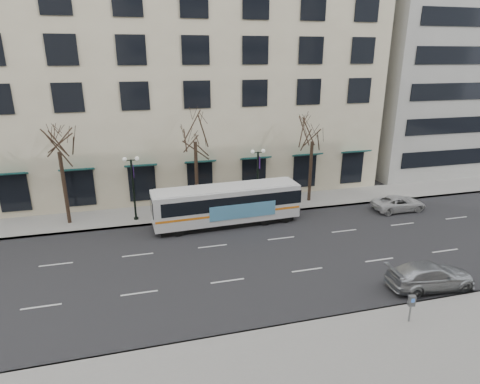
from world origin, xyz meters
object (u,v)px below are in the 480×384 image
object	(u,v)px
city_bus	(228,204)
pay_station	(411,303)
lamp_post_left	(133,186)
lamp_post_right	(258,176)
tree_far_left	(57,139)
silver_car	(431,276)
white_pickup	(399,203)
tree_far_mid	(195,130)
tree_far_right	(313,130)

from	to	relation	value
city_bus	pay_station	xyz separation A→B (m)	(5.81, -14.15, -0.48)
lamp_post_left	lamp_post_right	size ratio (longest dim) A/B	1.00
tree_far_left	silver_car	world-z (taller)	tree_far_left
lamp_post_right	city_bus	distance (m)	4.14
lamp_post_right	white_pickup	size ratio (longest dim) A/B	1.16
tree_far_mid	white_pickup	world-z (taller)	tree_far_mid
silver_car	white_pickup	world-z (taller)	silver_car
tree_far_right	lamp_post_right	world-z (taller)	tree_far_right
silver_car	pay_station	world-z (taller)	pay_station
tree_far_mid	lamp_post_left	world-z (taller)	tree_far_mid
lamp_post_left	silver_car	size ratio (longest dim) A/B	1.04
lamp_post_left	lamp_post_right	distance (m)	10.00
tree_far_left	tree_far_mid	bearing A→B (deg)	0.00
pay_station	silver_car	bearing A→B (deg)	48.32
tree_far_right	lamp_post_right	bearing A→B (deg)	-173.15
tree_far_right	pay_station	distance (m)	18.08
pay_station	tree_far_right	bearing A→B (deg)	92.31
lamp_post_left	tree_far_left	bearing A→B (deg)	173.17
lamp_post_right	pay_station	world-z (taller)	lamp_post_right
tree_far_mid	city_bus	xyz separation A→B (m)	(1.89, -3.00, -5.24)
tree_far_left	white_pickup	size ratio (longest dim) A/B	1.86
tree_far_mid	lamp_post_right	size ratio (longest dim) A/B	1.64
city_bus	tree_far_left	bearing A→B (deg)	163.18
tree_far_left	tree_far_mid	xyz separation A→B (m)	(10.00, 0.00, 0.21)
tree_far_left	lamp_post_left	size ratio (longest dim) A/B	1.60
tree_far_right	pay_station	xyz separation A→B (m)	(-2.31, -17.15, -5.23)
lamp_post_right	city_bus	world-z (taller)	lamp_post_right
tree_far_right	city_bus	xyz separation A→B (m)	(-8.11, -3.00, -4.76)
tree_far_mid	lamp_post_left	bearing A→B (deg)	-173.15
lamp_post_left	white_pickup	distance (m)	21.83
white_pickup	tree_far_left	bearing A→B (deg)	81.91
tree_far_right	silver_car	xyz separation A→B (m)	(0.90, -14.61, -5.70)
lamp_post_left	city_bus	distance (m)	7.40
lamp_post_left	pay_station	xyz separation A→B (m)	(12.69, -16.55, -1.75)
tree_far_right	white_pickup	xyz separation A→B (m)	(6.48, -3.80, -5.80)
lamp_post_left	silver_car	bearing A→B (deg)	-41.39
tree_far_mid	silver_car	xyz separation A→B (m)	(10.90, -14.61, -6.18)
tree_far_left	lamp_post_right	world-z (taller)	tree_far_left
tree_far_mid	silver_car	size ratio (longest dim) A/B	1.71
tree_far_right	lamp_post_left	bearing A→B (deg)	-177.71
city_bus	white_pickup	world-z (taller)	city_bus
lamp_post_right	lamp_post_left	bearing A→B (deg)	180.00
tree_far_mid	lamp_post_left	size ratio (longest dim) A/B	1.64
silver_car	pay_station	xyz separation A→B (m)	(-3.21, -2.54, 0.47)
tree_far_left	lamp_post_left	distance (m)	6.29
tree_far_mid	city_bus	distance (m)	6.33
tree_far_right	pay_station	world-z (taller)	tree_far_right
lamp_post_right	white_pickup	distance (m)	12.13
tree_far_mid	tree_far_right	world-z (taller)	tree_far_mid
pay_station	city_bus	bearing A→B (deg)	122.28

